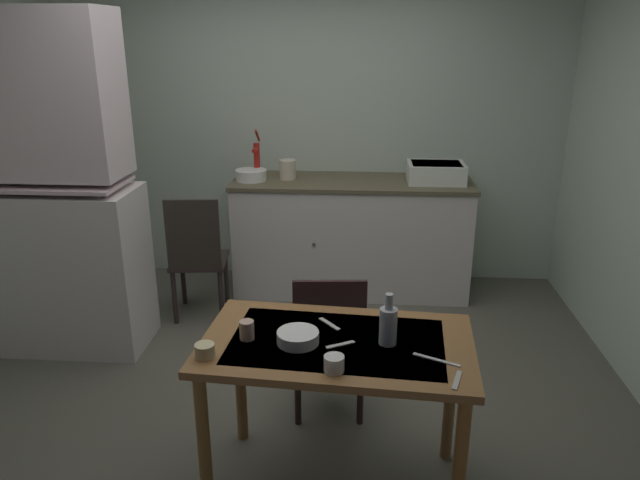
# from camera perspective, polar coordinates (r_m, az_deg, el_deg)

# --- Properties ---
(ground_plane) EXTENTS (5.17, 5.17, 0.00)m
(ground_plane) POSITION_cam_1_polar(r_m,az_deg,el_deg) (3.74, -3.41, -13.89)
(ground_plane) COLOR #545247
(wall_back) EXTENTS (4.27, 0.10, 2.70)m
(wall_back) POSITION_cam_1_polar(r_m,az_deg,el_deg) (5.05, -0.92, 11.37)
(wall_back) COLOR #B6C6B5
(wall_back) RESTS_ON ground
(hutch_cabinet) EXTENTS (1.06, 0.52, 2.20)m
(hutch_cabinet) POSITION_cam_1_polar(r_m,az_deg,el_deg) (4.20, -24.23, 3.53)
(hutch_cabinet) COLOR silver
(hutch_cabinet) RESTS_ON ground
(counter_cabinet) EXTENTS (1.91, 0.64, 0.93)m
(counter_cabinet) POSITION_cam_1_polar(r_m,az_deg,el_deg) (4.88, 3.02, 0.40)
(counter_cabinet) COLOR silver
(counter_cabinet) RESTS_ON ground
(sink_basin) EXTENTS (0.44, 0.34, 0.15)m
(sink_basin) POSITION_cam_1_polar(r_m,az_deg,el_deg) (4.76, 11.07, 6.41)
(sink_basin) COLOR white
(sink_basin) RESTS_ON counter_cabinet
(hand_pump) EXTENTS (0.05, 0.27, 0.39)m
(hand_pump) POSITION_cam_1_polar(r_m,az_deg,el_deg) (4.83, -6.10, 7.94)
(hand_pump) COLOR #B21E19
(hand_pump) RESTS_ON counter_cabinet
(mixing_bowl_counter) EXTENTS (0.25, 0.25, 0.08)m
(mixing_bowl_counter) POSITION_cam_1_polar(r_m,az_deg,el_deg) (4.77, -6.65, 6.22)
(mixing_bowl_counter) COLOR white
(mixing_bowl_counter) RESTS_ON counter_cabinet
(stoneware_crock) EXTENTS (0.13, 0.13, 0.15)m
(stoneware_crock) POSITION_cam_1_polar(r_m,az_deg,el_deg) (4.78, -3.12, 6.78)
(stoneware_crock) COLOR beige
(stoneware_crock) RESTS_ON counter_cabinet
(dining_table) EXTENTS (1.23, 0.77, 0.78)m
(dining_table) POSITION_cam_1_polar(r_m,az_deg,el_deg) (2.68, 1.61, -11.70)
(dining_table) COLOR brown
(dining_table) RESTS_ON ground
(chair_far_side) EXTENTS (0.43, 0.43, 0.86)m
(chair_far_side) POSITION_cam_1_polar(r_m,az_deg,el_deg) (3.28, 0.86, -9.52)
(chair_far_side) COLOR #2E201D
(chair_far_side) RESTS_ON ground
(chair_by_counter) EXTENTS (0.44, 0.44, 0.95)m
(chair_by_counter) POSITION_cam_1_polar(r_m,az_deg,el_deg) (4.45, -11.70, -1.50)
(chair_by_counter) COLOR #2B2220
(chair_by_counter) RESTS_ON ground
(serving_bowl_wide) EXTENTS (0.18, 0.18, 0.05)m
(serving_bowl_wide) POSITION_cam_1_polar(r_m,az_deg,el_deg) (2.60, -2.14, -9.32)
(serving_bowl_wide) COLOR white
(serving_bowl_wide) RESTS_ON dining_table
(teacup_cream) EXTENTS (0.06, 0.06, 0.09)m
(teacup_cream) POSITION_cam_1_polar(r_m,az_deg,el_deg) (2.64, -7.05, -8.58)
(teacup_cream) COLOR tan
(teacup_cream) RESTS_ON dining_table
(mug_dark) EXTENTS (0.08, 0.08, 0.07)m
(mug_dark) POSITION_cam_1_polar(r_m,az_deg,el_deg) (2.39, 1.36, -11.79)
(mug_dark) COLOR white
(mug_dark) RESTS_ON dining_table
(teacup_mint) EXTENTS (0.08, 0.08, 0.06)m
(teacup_mint) POSITION_cam_1_polar(r_m,az_deg,el_deg) (2.54, -11.01, -10.38)
(teacup_mint) COLOR beige
(teacup_mint) RESTS_ON dining_table
(glass_bottle) EXTENTS (0.08, 0.08, 0.23)m
(glass_bottle) POSITION_cam_1_polar(r_m,az_deg,el_deg) (2.58, 6.57, -8.06)
(glass_bottle) COLOR #B7BCC1
(glass_bottle) RESTS_ON dining_table
(table_knife) EXTENTS (0.19, 0.10, 0.00)m
(table_knife) POSITION_cam_1_polar(r_m,az_deg,el_deg) (2.53, 11.12, -11.22)
(table_knife) COLOR silver
(table_knife) RESTS_ON dining_table
(teaspoon_near_bowl) EXTENTS (0.11, 0.12, 0.00)m
(teaspoon_near_bowl) POSITION_cam_1_polar(r_m,az_deg,el_deg) (2.76, 0.92, -8.06)
(teaspoon_near_bowl) COLOR beige
(teaspoon_near_bowl) RESTS_ON dining_table
(teaspoon_by_cup) EXTENTS (0.06, 0.14, 0.00)m
(teaspoon_by_cup) POSITION_cam_1_polar(r_m,az_deg,el_deg) (2.41, 13.02, -12.99)
(teaspoon_by_cup) COLOR beige
(teaspoon_by_cup) RESTS_ON dining_table
(serving_spoon) EXTENTS (0.13, 0.08, 0.00)m
(serving_spoon) POSITION_cam_1_polar(r_m,az_deg,el_deg) (2.59, 1.97, -10.02)
(serving_spoon) COLOR beige
(serving_spoon) RESTS_ON dining_table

